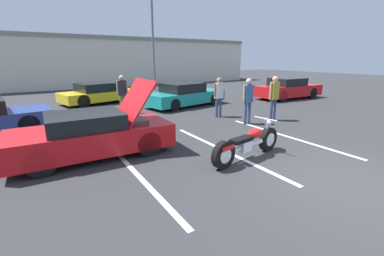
% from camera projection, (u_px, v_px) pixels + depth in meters
% --- Properties ---
extents(ground_plane, '(80.00, 80.00, 0.00)m').
position_uv_depth(ground_plane, '(346.00, 183.00, 5.37)').
color(ground_plane, '#2D2D30').
extents(parking_stripe_foreground, '(0.12, 5.02, 0.01)m').
position_uv_depth(parking_stripe_foreground, '(134.00, 171.00, 5.93)').
color(parking_stripe_foreground, white).
rests_on(parking_stripe_foreground, ground).
extents(parking_stripe_middle, '(0.12, 5.02, 0.01)m').
position_uv_depth(parking_stripe_middle, '(224.00, 150.00, 7.27)').
color(parking_stripe_middle, white).
rests_on(parking_stripe_middle, ground).
extents(parking_stripe_back, '(0.12, 5.02, 0.01)m').
position_uv_depth(parking_stripe_back, '(286.00, 136.00, 8.62)').
color(parking_stripe_back, white).
rests_on(parking_stripe_back, ground).
extents(far_building, '(32.00, 4.20, 4.40)m').
position_uv_depth(far_building, '(95.00, 60.00, 23.64)').
color(far_building, beige).
rests_on(far_building, ground).
extents(light_pole, '(1.21, 0.28, 7.73)m').
position_uv_depth(light_pole, '(154.00, 35.00, 19.98)').
color(light_pole, slate).
rests_on(light_pole, ground).
extents(motorcycle, '(2.52, 0.75, 0.97)m').
position_uv_depth(motorcycle, '(248.00, 144.00, 6.59)').
color(motorcycle, black).
rests_on(motorcycle, ground).
extents(show_car_hood_open, '(4.07, 1.80, 1.96)m').
position_uv_depth(show_car_hood_open, '(94.00, 134.00, 6.78)').
color(show_car_hood_open, red).
rests_on(show_car_hood_open, ground).
extents(parked_car_right_row, '(4.53, 1.89, 1.31)m').
position_uv_depth(parked_car_right_row, '(288.00, 89.00, 16.45)').
color(parked_car_right_row, red).
rests_on(parked_car_right_row, ground).
extents(parked_car_mid_right_row, '(4.74, 2.59, 1.25)m').
position_uv_depth(parked_car_mid_right_row, '(185.00, 95.00, 13.91)').
color(parked_car_mid_right_row, teal).
rests_on(parked_car_mid_right_row, ground).
extents(parked_car_mid_left_row, '(4.42, 2.76, 1.17)m').
position_uv_depth(parked_car_mid_left_row, '(98.00, 93.00, 14.78)').
color(parked_car_mid_left_row, yellow).
rests_on(parked_car_mid_left_row, ground).
extents(spectator_near_motorcycle, '(0.52, 0.24, 1.83)m').
position_uv_depth(spectator_near_motorcycle, '(274.00, 94.00, 10.52)').
color(spectator_near_motorcycle, '#38476B').
rests_on(spectator_near_motorcycle, ground).
extents(spectator_by_show_car, '(0.52, 0.23, 1.78)m').
position_uv_depth(spectator_by_show_car, '(248.00, 97.00, 9.94)').
color(spectator_by_show_car, '#38476B').
rests_on(spectator_by_show_car, ground).
extents(spectator_midground, '(0.52, 0.23, 1.72)m').
position_uv_depth(spectator_midground, '(219.00, 94.00, 11.17)').
color(spectator_midground, '#38476B').
rests_on(spectator_midground, ground).
extents(spectator_far_lot, '(0.52, 0.23, 1.77)m').
position_uv_depth(spectator_far_lot, '(122.00, 91.00, 11.88)').
color(spectator_far_lot, gray).
rests_on(spectator_far_lot, ground).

